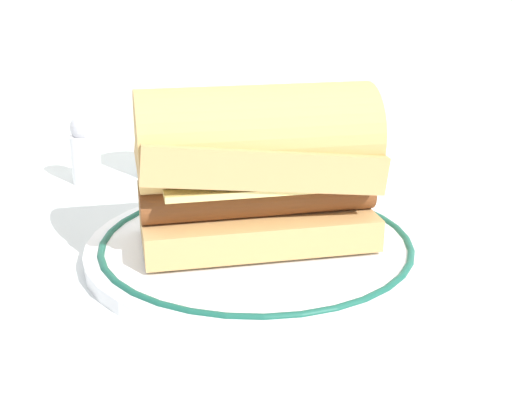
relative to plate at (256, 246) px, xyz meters
name	(u,v)px	position (x,y,z in m)	size (l,w,h in m)	color
ground_plane	(285,245)	(0.03, 0.02, -0.01)	(1.50, 1.50, 0.00)	silver
plate	(256,246)	(0.00, 0.00, 0.00)	(0.29, 0.29, 0.01)	white
sausage_sandwich	(256,164)	(0.00, 0.00, 0.07)	(0.20, 0.13, 0.13)	tan
drinking_glass	(167,143)	(-0.09, 0.23, 0.03)	(0.07, 0.07, 0.09)	silver
salt_shaker	(85,150)	(-0.18, 0.20, 0.03)	(0.03, 0.03, 0.08)	white
butter_knife	(258,162)	(0.01, 0.26, 0.00)	(0.11, 0.11, 0.01)	silver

